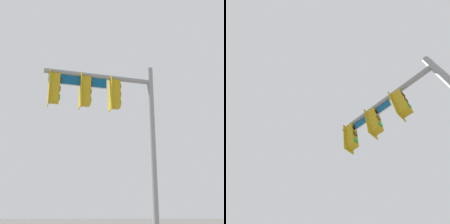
# 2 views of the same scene
# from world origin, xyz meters

# --- Properties ---
(signal_pole_near) EXTENTS (4.24, 0.93, 7.42)m
(signal_pole_near) POSITION_xyz_m (-4.44, -5.62, 5.34)
(signal_pole_near) COLOR gray
(signal_pole_near) RESTS_ON ground_plane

